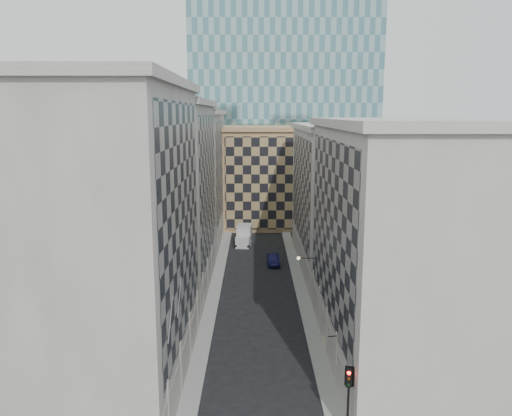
{
  "coord_description": "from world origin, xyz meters",
  "views": [
    {
      "loc": [
        -0.46,
        -26.38,
        21.11
      ],
      "look_at": [
        -0.31,
        12.86,
        13.67
      ],
      "focal_mm": 35.0,
      "sensor_mm": 36.0,
      "label": 1
    }
  ],
  "objects": [
    {
      "name": "sidewalk_west",
      "position": [
        -5.25,
        30.0,
        0.07
      ],
      "size": [
        1.5,
        100.0,
        0.15
      ],
      "primitive_type": "cube",
      "color": "gray",
      "rests_on": "ground"
    },
    {
      "name": "sidewalk_east",
      "position": [
        5.25,
        30.0,
        0.07
      ],
      "size": [
        1.5,
        100.0,
        0.15
      ],
      "primitive_type": "cube",
      "color": "gray",
      "rests_on": "ground"
    },
    {
      "name": "bldg_left_a",
      "position": [
        -10.88,
        11.0,
        11.82
      ],
      "size": [
        10.8,
        22.8,
        23.7
      ],
      "color": "gray",
      "rests_on": "ground"
    },
    {
      "name": "bldg_left_b",
      "position": [
        -10.88,
        33.0,
        11.32
      ],
      "size": [
        10.8,
        22.8,
        22.7
      ],
      "color": "gray",
      "rests_on": "ground"
    },
    {
      "name": "bldg_left_c",
      "position": [
        -10.88,
        55.0,
        10.83
      ],
      "size": [
        10.8,
        22.8,
        21.7
      ],
      "color": "gray",
      "rests_on": "ground"
    },
    {
      "name": "bldg_right_a",
      "position": [
        10.88,
        15.0,
        10.32
      ],
      "size": [
        10.8,
        26.8,
        20.7
      ],
      "color": "#ABA79D",
      "rests_on": "ground"
    },
    {
      "name": "bldg_right_b",
      "position": [
        10.89,
        42.0,
        9.85
      ],
      "size": [
        10.8,
        28.8,
        19.7
      ],
      "color": "#ABA79D",
      "rests_on": "ground"
    },
    {
      "name": "tan_block",
      "position": [
        2.0,
        67.9,
        9.44
      ],
      "size": [
        16.8,
        14.8,
        18.8
      ],
      "color": "#9E7B53",
      "rests_on": "ground"
    },
    {
      "name": "church_tower",
      "position": [
        0.0,
        82.0,
        26.95
      ],
      "size": [
        7.2,
        7.2,
        51.5
      ],
      "color": "#2F2A24",
      "rests_on": "ground"
    },
    {
      "name": "flagpoles_left",
      "position": [
        -5.9,
        6.0,
        8.0
      ],
      "size": [
        0.1,
        6.33,
        2.33
      ],
      "color": "gray",
      "rests_on": "ground"
    },
    {
      "name": "bracket_lamp",
      "position": [
        4.38,
        24.0,
        6.2
      ],
      "size": [
        1.98,
        0.36,
        0.36
      ],
      "color": "black",
      "rests_on": "ground"
    },
    {
      "name": "traffic_light",
      "position": [
        5.66,
        3.12,
        3.68
      ],
      "size": [
        0.61,
        0.59,
        4.93
      ],
      "rotation": [
        0.0,
        0.0,
        -0.3
      ],
      "color": "black",
      "rests_on": "sidewalk_east"
    },
    {
      "name": "box_truck",
      "position": [
        -2.13,
        53.06,
        1.34
      ],
      "size": [
        2.76,
        5.77,
        3.07
      ],
      "rotation": [
        0.0,
        0.0,
        -0.09
      ],
      "color": "silver",
      "rests_on": "ground"
    },
    {
      "name": "dark_car",
      "position": [
        2.24,
        41.74,
        0.75
      ],
      "size": [
        1.81,
        4.6,
        1.49
      ],
      "primitive_type": "imported",
      "rotation": [
        0.0,
        0.0,
        0.05
      ],
      "color": "#0F113A",
      "rests_on": "ground"
    },
    {
      "name": "shop_sign",
      "position": [
        4.97,
        9.6,
        3.84
      ],
      "size": [
        1.17,
        0.67,
        0.75
      ],
      "rotation": [
        0.0,
        0.0,
        0.17
      ],
      "color": "black",
      "rests_on": "ground"
    }
  ]
}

